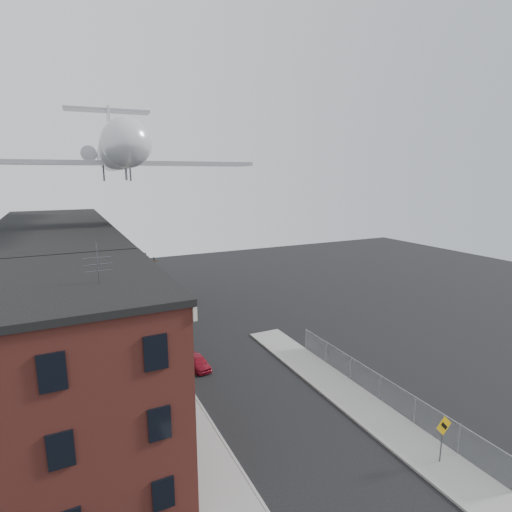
{
  "coord_description": "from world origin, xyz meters",
  "views": [
    {
      "loc": [
        -11.3,
        -13.31,
        14.96
      ],
      "look_at": [
        -0.01,
        9.6,
        9.79
      ],
      "focal_mm": 28.0,
      "sensor_mm": 36.0,
      "label": 1
    }
  ],
  "objects_px": {
    "warning_sign": "(443,432)",
    "car_far": "(164,308)",
    "car_mid": "(170,343)",
    "airplane": "(116,152)",
    "utility_pole": "(148,306)",
    "car_near": "(198,362)",
    "street_tree": "(132,289)"
  },
  "relations": [
    {
      "from": "car_near",
      "to": "airplane",
      "type": "height_order",
      "value": "airplane"
    },
    {
      "from": "warning_sign",
      "to": "car_mid",
      "type": "height_order",
      "value": "warning_sign"
    },
    {
      "from": "street_tree",
      "to": "car_far",
      "type": "distance_m",
      "value": 4.53
    },
    {
      "from": "car_mid",
      "to": "street_tree",
      "type": "bearing_deg",
      "value": 105.25
    },
    {
      "from": "street_tree",
      "to": "car_mid",
      "type": "relative_size",
      "value": 1.42
    },
    {
      "from": "street_tree",
      "to": "car_near",
      "type": "bearing_deg",
      "value": -78.1
    },
    {
      "from": "car_mid",
      "to": "car_far",
      "type": "bearing_deg",
      "value": 83.76
    },
    {
      "from": "street_tree",
      "to": "airplane",
      "type": "relative_size",
      "value": 0.18
    },
    {
      "from": "street_tree",
      "to": "car_mid",
      "type": "xyz_separation_m",
      "value": [
        1.67,
        -8.57,
        -2.85
      ]
    },
    {
      "from": "warning_sign",
      "to": "airplane",
      "type": "xyz_separation_m",
      "value": [
        -11.45,
        29.53,
        15.28
      ]
    },
    {
      "from": "warning_sign",
      "to": "car_far",
      "type": "height_order",
      "value": "warning_sign"
    },
    {
      "from": "car_near",
      "to": "car_mid",
      "type": "bearing_deg",
      "value": 98.59
    },
    {
      "from": "utility_pole",
      "to": "airplane",
      "type": "height_order",
      "value": "airplane"
    },
    {
      "from": "car_near",
      "to": "street_tree",
      "type": "bearing_deg",
      "value": 96.97
    },
    {
      "from": "street_tree",
      "to": "car_mid",
      "type": "height_order",
      "value": "street_tree"
    },
    {
      "from": "car_near",
      "to": "car_far",
      "type": "distance_m",
      "value": 13.92
    },
    {
      "from": "car_far",
      "to": "airplane",
      "type": "relative_size",
      "value": 0.14
    },
    {
      "from": "car_far",
      "to": "utility_pole",
      "type": "bearing_deg",
      "value": -113.76
    },
    {
      "from": "utility_pole",
      "to": "car_far",
      "type": "xyz_separation_m",
      "value": [
        3.73,
        10.76,
        -4.09
      ]
    },
    {
      "from": "car_near",
      "to": "airplane",
      "type": "distance_m",
      "value": 21.77
    },
    {
      "from": "car_mid",
      "to": "airplane",
      "type": "distance_m",
      "value": 19.05
    },
    {
      "from": "street_tree",
      "to": "car_far",
      "type": "height_order",
      "value": "street_tree"
    },
    {
      "from": "warning_sign",
      "to": "car_near",
      "type": "relative_size",
      "value": 0.9
    },
    {
      "from": "utility_pole",
      "to": "car_mid",
      "type": "bearing_deg",
      "value": 34.08
    },
    {
      "from": "street_tree",
      "to": "airplane",
      "type": "bearing_deg",
      "value": 135.19
    },
    {
      "from": "warning_sign",
      "to": "car_far",
      "type": "bearing_deg",
      "value": 104.07
    },
    {
      "from": "airplane",
      "to": "car_far",
      "type": "bearing_deg",
      "value": 3.64
    },
    {
      "from": "car_far",
      "to": "airplane",
      "type": "bearing_deg",
      "value": 179.02
    },
    {
      "from": "airplane",
      "to": "warning_sign",
      "type": "bearing_deg",
      "value": -68.8
    },
    {
      "from": "car_far",
      "to": "car_mid",
      "type": "bearing_deg",
      "value": -105.06
    },
    {
      "from": "car_near",
      "to": "utility_pole",
      "type": "bearing_deg",
      "value": 129.47
    },
    {
      "from": "utility_pole",
      "to": "car_far",
      "type": "distance_m",
      "value": 12.1
    }
  ]
}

